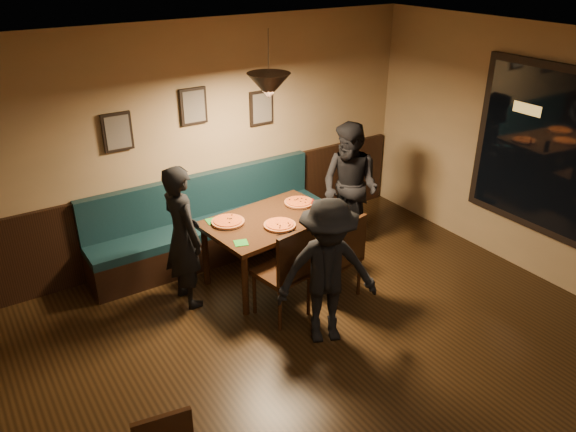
% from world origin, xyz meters
% --- Properties ---
extents(floor, '(7.00, 7.00, 0.00)m').
position_xyz_m(floor, '(0.00, 0.00, 0.00)').
color(floor, black).
rests_on(floor, ground).
extents(ceiling, '(7.00, 7.00, 0.00)m').
position_xyz_m(ceiling, '(0.00, 0.00, 2.80)').
color(ceiling, silver).
rests_on(ceiling, ground).
extents(wall_back, '(6.00, 0.00, 6.00)m').
position_xyz_m(wall_back, '(0.00, 3.50, 1.40)').
color(wall_back, '#8C704F').
rests_on(wall_back, ground).
extents(wainscot, '(5.88, 0.06, 1.00)m').
position_xyz_m(wainscot, '(0.00, 3.47, 0.50)').
color(wainscot, black).
rests_on(wainscot, ground).
extents(booth_bench, '(3.00, 0.60, 1.00)m').
position_xyz_m(booth_bench, '(0.00, 3.20, 0.50)').
color(booth_bench, '#0F232D').
rests_on(booth_bench, ground).
extents(picture_left, '(0.32, 0.04, 0.42)m').
position_xyz_m(picture_left, '(-0.90, 3.47, 1.70)').
color(picture_left, black).
rests_on(picture_left, wall_back).
extents(picture_center, '(0.32, 0.04, 0.42)m').
position_xyz_m(picture_center, '(0.00, 3.47, 1.85)').
color(picture_center, black).
rests_on(picture_center, wall_back).
extents(picture_right, '(0.32, 0.04, 0.42)m').
position_xyz_m(picture_right, '(0.90, 3.47, 1.70)').
color(picture_right, black).
rests_on(picture_right, wall_back).
extents(pendant_lamp, '(0.44, 0.44, 0.25)m').
position_xyz_m(pendant_lamp, '(0.35, 2.38, 2.25)').
color(pendant_lamp, black).
rests_on(pendant_lamp, ceiling).
extents(dining_table, '(1.53, 1.08, 0.77)m').
position_xyz_m(dining_table, '(0.35, 2.38, 0.39)').
color(dining_table, black).
rests_on(dining_table, floor).
extents(chair_near_left, '(0.54, 0.54, 1.06)m').
position_xyz_m(chair_near_left, '(0.07, 1.72, 0.53)').
color(chair_near_left, black).
rests_on(chair_near_left, floor).
extents(chair_near_right, '(0.52, 0.52, 0.99)m').
position_xyz_m(chair_near_right, '(0.76, 1.71, 0.50)').
color(chair_near_right, black).
rests_on(chair_near_right, floor).
extents(diner_left, '(0.42, 0.60, 1.57)m').
position_xyz_m(diner_left, '(-0.65, 2.49, 0.79)').
color(diner_left, black).
rests_on(diner_left, floor).
extents(diner_right, '(0.82, 0.93, 1.63)m').
position_xyz_m(diner_right, '(1.58, 2.51, 0.81)').
color(diner_right, black).
rests_on(diner_right, floor).
extents(diner_front, '(1.11, 0.89, 1.50)m').
position_xyz_m(diner_front, '(0.22, 1.16, 0.75)').
color(diner_front, black).
rests_on(diner_front, floor).
extents(pizza_a, '(0.45, 0.45, 0.04)m').
position_xyz_m(pizza_a, '(-0.10, 2.54, 0.79)').
color(pizza_a, orange).
rests_on(pizza_a, dining_table).
extents(pizza_b, '(0.36, 0.36, 0.04)m').
position_xyz_m(pizza_b, '(0.33, 2.16, 0.79)').
color(pizza_b, gold).
rests_on(pizza_b, dining_table).
extents(pizza_c, '(0.43, 0.43, 0.04)m').
position_xyz_m(pizza_c, '(0.83, 2.53, 0.79)').
color(pizza_c, orange).
rests_on(pizza_c, dining_table).
extents(soda_glass, '(0.07, 0.07, 0.15)m').
position_xyz_m(soda_glass, '(0.90, 2.10, 0.84)').
color(soda_glass, black).
rests_on(soda_glass, dining_table).
extents(tabasco_bottle, '(0.03, 0.03, 0.12)m').
position_xyz_m(tabasco_bottle, '(0.91, 2.36, 0.83)').
color(tabasco_bottle, '#991605').
rests_on(tabasco_bottle, dining_table).
extents(napkin_a, '(0.18, 0.18, 0.01)m').
position_xyz_m(napkin_a, '(-0.21, 2.67, 0.77)').
color(napkin_a, '#1E7027').
rests_on(napkin_a, dining_table).
extents(napkin_b, '(0.17, 0.17, 0.01)m').
position_xyz_m(napkin_b, '(-0.20, 2.07, 0.77)').
color(napkin_b, '#207A21').
rests_on(napkin_b, dining_table).
extents(cutlery_set, '(0.19, 0.04, 0.00)m').
position_xyz_m(cutlery_set, '(0.36, 1.99, 0.77)').
color(cutlery_set, silver).
rests_on(cutlery_set, dining_table).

